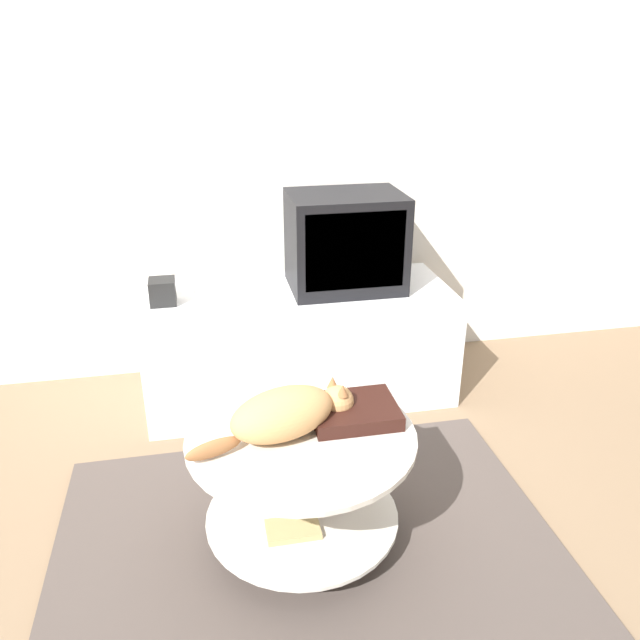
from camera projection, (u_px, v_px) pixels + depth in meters
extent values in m
plane|color=#7F664C|center=(308.00, 548.00, 2.08)|extent=(12.00, 12.00, 0.00)
cube|color=silver|center=(250.00, 102.00, 2.80)|extent=(8.00, 0.05, 2.60)
cube|color=#4C423D|center=(308.00, 546.00, 2.08)|extent=(1.66, 1.21, 0.02)
cube|color=white|center=(299.00, 344.00, 2.92)|extent=(1.39, 0.58, 0.51)
cube|color=silver|center=(310.00, 362.00, 2.64)|extent=(0.63, 0.01, 0.14)
cube|color=black|center=(345.00, 241.00, 2.80)|extent=(0.50, 0.37, 0.43)
cube|color=black|center=(355.00, 251.00, 2.63)|extent=(0.43, 0.01, 0.34)
cube|color=black|center=(163.00, 292.00, 2.68)|extent=(0.11, 0.11, 0.11)
cylinder|color=#B2B2B7|center=(303.00, 537.00, 2.10)|extent=(0.30, 0.30, 0.01)
cylinder|color=#B7B7BC|center=(302.00, 490.00, 2.02)|extent=(0.04, 0.04, 0.40)
cylinder|color=beige|center=(302.00, 515.00, 2.06)|extent=(0.63, 0.63, 0.01)
cylinder|color=beige|center=(301.00, 436.00, 1.93)|extent=(0.72, 0.72, 0.02)
cube|color=#51387A|center=(306.00, 496.00, 2.11)|extent=(0.21, 0.14, 0.03)
cube|color=tan|center=(293.00, 529.00, 1.97)|extent=(0.17, 0.10, 0.02)
cube|color=black|center=(354.00, 411.00, 2.00)|extent=(0.28, 0.22, 0.05)
ellipsoid|color=tan|center=(283.00, 414.00, 1.89)|extent=(0.39, 0.30, 0.15)
sphere|color=tan|center=(337.00, 402.00, 2.00)|extent=(0.11, 0.11, 0.11)
cone|color=#996038|center=(333.00, 382.00, 2.00)|extent=(0.04, 0.04, 0.04)
cone|color=#996038|center=(343.00, 390.00, 1.95)|extent=(0.04, 0.04, 0.04)
ellipsoid|color=#996038|center=(214.00, 448.00, 1.80)|extent=(0.18, 0.10, 0.05)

